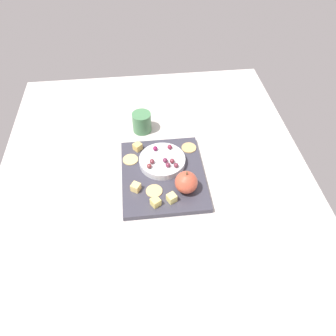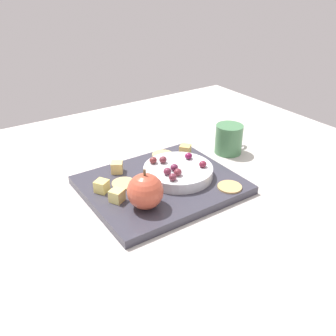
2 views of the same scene
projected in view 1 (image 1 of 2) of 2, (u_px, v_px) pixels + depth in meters
table at (155, 177)px, 112.67cm from camera, size 124.26×107.31×4.21cm
platter at (163, 175)px, 109.17cm from camera, size 33.02×27.54×1.87cm
serving_dish at (162, 161)px, 110.61cm from camera, size 15.81×15.81×2.43cm
apple_whole at (186, 182)px, 100.98cm from camera, size 7.27×7.27×7.27cm
apple_stem at (187, 173)px, 97.86cm from camera, size 0.50×0.50×1.20cm
cheese_cube_0 at (156, 202)px, 98.72cm from camera, size 3.55×3.55×2.59cm
cheese_cube_1 at (138, 147)px, 115.27cm from camera, size 3.64×3.64×2.59cm
cheese_cube_2 at (172, 198)px, 99.78cm from camera, size 3.50×3.50×2.59cm
cheese_cube_3 at (136, 187)px, 102.68cm from camera, size 3.57×3.57×2.59cm
cracker_0 at (154, 191)px, 103.02cm from camera, size 5.30×5.30×0.40cm
cracker_1 at (189, 148)px, 116.49cm from camera, size 5.30×5.30×0.40cm
cracker_2 at (130, 160)px, 112.45cm from camera, size 5.30×5.30×0.40cm
grape_0 at (168, 165)px, 106.59cm from camera, size 1.78×1.60×1.61cm
grape_1 at (170, 147)px, 112.51cm from camera, size 1.78×1.60×1.47cm
grape_2 at (152, 161)px, 107.68cm from camera, size 1.78×1.60×1.61cm
grape_3 at (172, 160)px, 108.03cm from camera, size 1.78×1.60×1.64cm
grape_4 at (149, 166)px, 106.28cm from camera, size 1.78×1.60×1.56cm
grape_5 at (176, 165)px, 106.51cm from camera, size 1.78×1.60×1.58cm
grape_6 at (155, 148)px, 111.96cm from camera, size 1.78×1.60×1.49cm
grape_7 at (165, 160)px, 108.10cm from camera, size 1.78×1.60×1.54cm
cup at (142, 122)px, 123.46cm from camera, size 10.13×7.18×7.77cm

